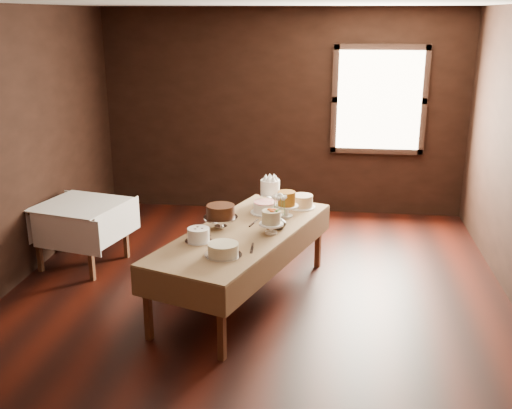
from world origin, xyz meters
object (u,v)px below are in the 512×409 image
at_px(side_table, 81,211).
at_px(flower_vase, 279,222).
at_px(cake_meringue, 270,192).
at_px(cake_lattice, 265,208).
at_px(cake_flowers, 271,223).
at_px(cake_speckled, 302,202).
at_px(cake_caramel, 286,206).
at_px(cake_chocolate, 221,217).
at_px(cake_swirl, 198,235).
at_px(cake_server_d, 280,225).
at_px(display_table, 243,236).
at_px(cake_server_b, 252,250).
at_px(cake_server_c, 255,222).
at_px(cake_cream, 223,250).
at_px(cake_server_e, 204,235).

xyz_separation_m(side_table, flower_vase, (2.24, -0.51, 0.15)).
height_order(cake_meringue, cake_lattice, cake_meringue).
height_order(side_table, cake_flowers, cake_flowers).
height_order(cake_speckled, cake_caramel, cake_caramel).
relative_size(side_table, cake_lattice, 3.24).
xyz_separation_m(cake_caramel, cake_chocolate, (-0.61, -0.41, -0.01)).
distance_m(side_table, cake_chocolate, 1.77).
distance_m(cake_swirl, cake_server_d, 0.88).
bearing_deg(cake_caramel, cake_swirl, -132.18).
xyz_separation_m(side_table, cake_flowers, (2.18, -0.66, 0.18)).
bearing_deg(cake_meringue, cake_speckled, -19.40).
bearing_deg(cake_server_d, cake_caramel, 34.46).
relative_size(display_table, cake_swirl, 9.66).
height_order(cake_meringue, cake_server_d, cake_meringue).
height_order(side_table, cake_server_d, cake_server_d).
distance_m(side_table, cake_server_b, 2.34).
bearing_deg(cake_caramel, cake_server_c, -146.25).
bearing_deg(cake_server_c, cake_cream, -176.72).
height_order(cake_meringue, cake_caramel, cake_caramel).
bearing_deg(display_table, cake_server_b, -73.35).
bearing_deg(cake_server_d, cake_server_e, 160.33).
bearing_deg(cake_speckled, cake_server_d, -106.52).
bearing_deg(cake_server_e, cake_speckled, 65.30).
xyz_separation_m(cake_meringue, cake_chocolate, (-0.39, -0.87, -0.01)).
xyz_separation_m(cake_flowers, cake_cream, (-0.35, -0.61, -0.05)).
height_order(cake_cream, cake_server_b, cake_cream).
height_order(cake_speckled, cake_server_e, cake_speckled).
distance_m(side_table, flower_vase, 2.30).
xyz_separation_m(cake_meringue, cake_server_b, (-0.01, -1.43, -0.12)).
bearing_deg(cake_server_d, cake_meringue, 56.33).
bearing_deg(cake_chocolate, cake_flowers, -11.44).
height_order(side_table, cake_chocolate, cake_chocolate).
bearing_deg(display_table, cake_speckled, 57.63).
bearing_deg(flower_vase, cake_cream, -118.91).
distance_m(cake_caramel, cake_server_c, 0.37).
xyz_separation_m(cake_cream, cake_server_e, (-0.27, 0.49, -0.05)).
relative_size(cake_cream, cake_server_c, 1.52).
bearing_deg(cake_cream, cake_speckled, 67.81).
bearing_deg(cake_swirl, cake_server_e, 86.49).
distance_m(cake_cream, cake_server_c, 0.93).
bearing_deg(flower_vase, cake_speckled, 75.76).
relative_size(display_table, cake_server_e, 10.29).
xyz_separation_m(cake_caramel, cake_server_d, (-0.04, -0.28, -0.12)).
height_order(cake_lattice, cake_server_b, cake_lattice).
bearing_deg(cake_cream, cake_meringue, 81.55).
relative_size(cake_meringue, cake_caramel, 1.02).
relative_size(cake_flowers, flower_vase, 1.74).
distance_m(side_table, cake_caramel, 2.29).
relative_size(display_table, side_table, 2.42).
height_order(cake_server_b, cake_server_d, same).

